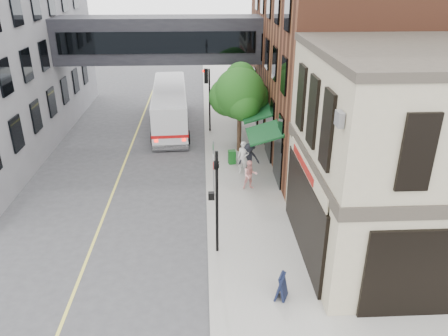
{
  "coord_description": "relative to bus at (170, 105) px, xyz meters",
  "views": [
    {
      "loc": [
        -0.08,
        -13.22,
        10.91
      ],
      "look_at": [
        0.79,
        4.28,
        2.91
      ],
      "focal_mm": 35.0,
      "sensor_mm": 36.0,
      "label": 1
    }
  ],
  "objects": [
    {
      "name": "ground",
      "position": [
        2.56,
        -18.67,
        -1.63
      ],
      "size": [
        120.0,
        120.0,
        0.0
      ],
      "primitive_type": "plane",
      "color": "#38383A",
      "rests_on": "ground"
    },
    {
      "name": "sidewalk_main",
      "position": [
        4.56,
        -4.67,
        -1.56
      ],
      "size": [
        4.0,
        60.0,
        0.15
      ],
      "primitive_type": "cube",
      "color": "gray",
      "rests_on": "ground"
    },
    {
      "name": "corner_building",
      "position": [
        11.53,
        -16.67,
        2.58
      ],
      "size": [
        10.19,
        8.12,
        8.45
      ],
      "color": "tan",
      "rests_on": "ground"
    },
    {
      "name": "brick_building",
      "position": [
        12.53,
        -3.67,
        5.35
      ],
      "size": [
        13.76,
        18.0,
        14.0
      ],
      "color": "#592C1C",
      "rests_on": "ground"
    },
    {
      "name": "skyway_bridge",
      "position": [
        -0.44,
        -0.67,
        4.87
      ],
      "size": [
        14.0,
        3.18,
        3.0
      ],
      "color": "black",
      "rests_on": "ground"
    },
    {
      "name": "traffic_signal_near",
      "position": [
        2.92,
        -16.67,
        1.35
      ],
      "size": [
        0.44,
        0.22,
        4.6
      ],
      "color": "black",
      "rests_on": "sidewalk_main"
    },
    {
      "name": "traffic_signal_far",
      "position": [
        2.82,
        -1.67,
        1.7
      ],
      "size": [
        0.53,
        0.28,
        4.5
      ],
      "color": "black",
      "rests_on": "sidewalk_main"
    },
    {
      "name": "street_sign_pole",
      "position": [
        2.95,
        -11.67,
        0.3
      ],
      "size": [
        0.08,
        0.75,
        3.0
      ],
      "color": "gray",
      "rests_on": "sidewalk_main"
    },
    {
      "name": "street_tree",
      "position": [
        4.75,
        -5.45,
        2.28
      ],
      "size": [
        3.8,
        3.2,
        5.6
      ],
      "color": "#382619",
      "rests_on": "sidewalk_main"
    },
    {
      "name": "lane_marking",
      "position": [
        -2.44,
        -8.67,
        -1.63
      ],
      "size": [
        0.12,
        40.0,
        0.01
      ],
      "primitive_type": "cube",
      "color": "#D8CC4C",
      "rests_on": "ground"
    },
    {
      "name": "bus",
      "position": [
        0.0,
        0.0,
        0.0
      ],
      "size": [
        3.11,
        10.96,
        2.92
      ],
      "color": "silver",
      "rests_on": "ground"
    },
    {
      "name": "pedestrian_a",
      "position": [
        4.71,
        -9.1,
        -0.53
      ],
      "size": [
        0.81,
        0.67,
        1.92
      ],
      "primitive_type": "imported",
      "rotation": [
        0.0,
        0.0,
        -0.35
      ],
      "color": "silver",
      "rests_on": "sidewalk_main"
    },
    {
      "name": "pedestrian_b",
      "position": [
        4.9,
        -11.06,
        -0.68
      ],
      "size": [
        0.86,
        0.72,
        1.61
      ],
      "primitive_type": "imported",
      "rotation": [
        0.0,
        0.0,
        0.15
      ],
      "color": "#F2A29D",
      "rests_on": "sidewalk_main"
    },
    {
      "name": "pedestrian_c",
      "position": [
        5.04,
        -9.14,
        -0.56
      ],
      "size": [
        1.23,
        0.75,
        1.85
      ],
      "primitive_type": "imported",
      "rotation": [
        0.0,
        0.0,
        0.05
      ],
      "color": "black",
      "rests_on": "sidewalk_main"
    },
    {
      "name": "newspaper_box",
      "position": [
        4.16,
        -7.7,
        -1.06
      ],
      "size": [
        0.47,
        0.44,
        0.84
      ],
      "primitive_type": "cube",
      "rotation": [
        0.0,
        0.0,
        0.16
      ],
      "color": "#135319",
      "rests_on": "sidewalk_main"
    },
    {
      "name": "sandwich_board",
      "position": [
        5.14,
        -19.68,
        -0.99
      ],
      "size": [
        0.56,
        0.65,
        0.99
      ],
      "primitive_type": "cube",
      "rotation": [
        0.0,
        0.0,
        -0.43
      ],
      "color": "black",
      "rests_on": "sidewalk_main"
    }
  ]
}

